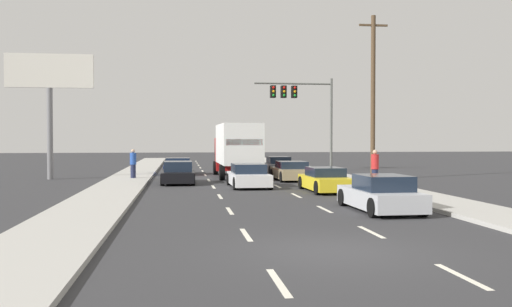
% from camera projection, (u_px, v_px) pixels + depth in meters
% --- Properties ---
extents(ground_plane, '(140.00, 140.00, 0.00)m').
position_uv_depth(ground_plane, '(233.00, 177.00, 37.51)').
color(ground_plane, '#333335').
extents(sidewalk_right, '(2.62, 80.00, 0.14)m').
position_uv_depth(sidewalk_right, '(351.00, 181.00, 33.41)').
color(sidewalk_right, '#B2AFA8').
rests_on(sidewalk_right, ground_plane).
extents(sidewalk_left, '(2.62, 80.00, 0.14)m').
position_uv_depth(sidewalk_left, '(124.00, 183.00, 31.69)').
color(sidewalk_left, '#B2AFA8').
rests_on(sidewalk_left, ground_plane).
extents(lane_markings, '(3.54, 62.00, 0.01)m').
position_uv_depth(lane_markings, '(236.00, 180.00, 34.94)').
color(lane_markings, silver).
rests_on(lane_markings, ground_plane).
extents(car_blue, '(2.01, 4.11, 1.19)m').
position_uv_depth(car_blue, '(178.00, 167.00, 40.34)').
color(car_blue, '#1E389E').
rests_on(car_blue, ground_plane).
extents(car_black, '(1.86, 4.40, 1.26)m').
position_uv_depth(car_black, '(178.00, 173.00, 32.18)').
color(car_black, black).
rests_on(car_black, ground_plane).
extents(box_truck, '(2.66, 8.38, 3.45)m').
position_uv_depth(box_truck, '(237.00, 147.00, 36.93)').
color(box_truck, white).
rests_on(box_truck, ground_plane).
extents(car_white, '(2.03, 4.16, 1.23)m').
position_uv_depth(car_white, '(249.00, 176.00, 29.62)').
color(car_white, white).
rests_on(car_white, ground_plane).
extents(car_gray, '(1.86, 4.33, 1.24)m').
position_uv_depth(car_gray, '(278.00, 166.00, 41.38)').
color(car_gray, slate).
rests_on(car_gray, ground_plane).
extents(car_tan, '(2.03, 4.18, 1.17)m').
position_uv_depth(car_tan, '(291.00, 171.00, 34.50)').
color(car_tan, tan).
rests_on(car_tan, ground_plane).
extents(car_yellow, '(1.91, 4.28, 1.16)m').
position_uv_depth(car_yellow, '(325.00, 180.00, 27.18)').
color(car_yellow, yellow).
rests_on(car_yellow, ground_plane).
extents(car_silver, '(1.95, 4.40, 1.27)m').
position_uv_depth(car_silver, '(381.00, 195.00, 19.78)').
color(car_silver, '#B7BABF').
rests_on(car_silver, ground_plane).
extents(traffic_signal_mast, '(6.25, 0.69, 7.32)m').
position_uv_depth(traffic_signal_mast, '(297.00, 100.00, 44.67)').
color(traffic_signal_mast, '#595B56').
rests_on(traffic_signal_mast, ground_plane).
extents(utility_pole_mid, '(1.80, 0.28, 10.11)m').
position_uv_depth(utility_pole_mid, '(373.00, 96.00, 35.03)').
color(utility_pole_mid, brown).
rests_on(utility_pole_mid, ground_plane).
extents(roadside_billboard, '(5.33, 0.36, 7.81)m').
position_uv_depth(roadside_billboard, '(50.00, 86.00, 35.29)').
color(roadside_billboard, slate).
rests_on(roadside_billboard, ground_plane).
extents(pedestrian_near_corner, '(0.38, 0.38, 1.76)m').
position_uv_depth(pedestrian_near_corner, '(133.00, 164.00, 34.67)').
color(pedestrian_near_corner, '#1E233F').
rests_on(pedestrian_near_corner, sidewalk_left).
extents(pedestrian_mid_block, '(0.38, 0.38, 1.83)m').
position_uv_depth(pedestrian_mid_block, '(375.00, 168.00, 28.69)').
color(pedestrian_mid_block, '#1E233F').
rests_on(pedestrian_mid_block, sidewalk_right).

